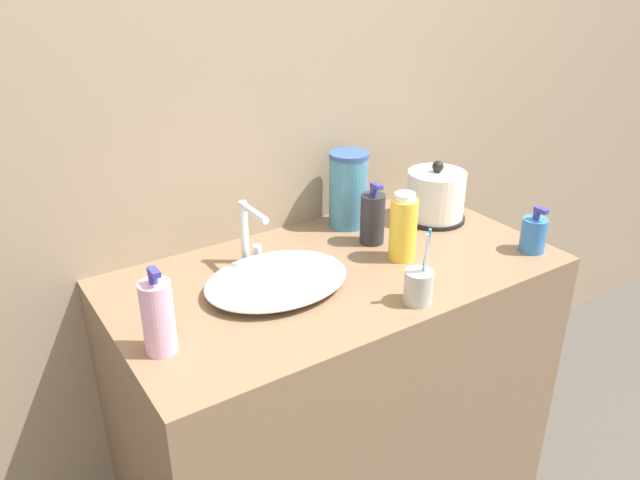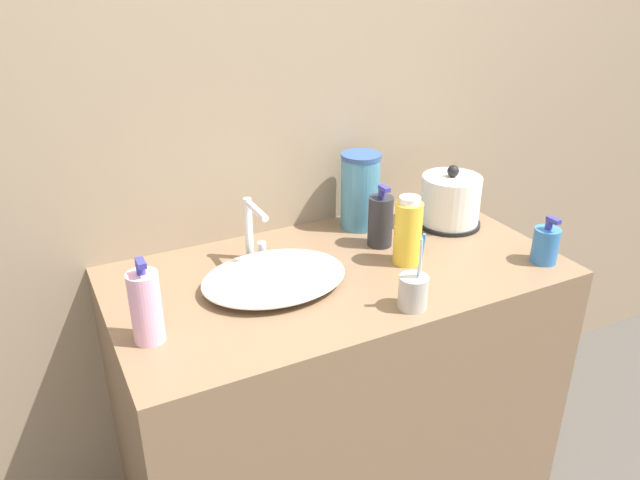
# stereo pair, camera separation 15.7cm
# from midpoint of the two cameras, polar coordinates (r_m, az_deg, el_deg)

# --- Properties ---
(wall_back) EXTENTS (6.00, 0.04, 2.60)m
(wall_back) POSITION_cam_midpoint_polar(r_m,az_deg,el_deg) (1.77, -7.27, 15.10)
(wall_back) COLOR gray
(wall_back) RESTS_ON ground_plane
(vanity_counter) EXTENTS (1.18, 0.63, 0.84)m
(vanity_counter) POSITION_cam_midpoint_polar(r_m,az_deg,el_deg) (1.88, -1.04, -14.07)
(vanity_counter) COLOR brown
(vanity_counter) RESTS_ON ground_plane
(sink_basin) EXTENTS (0.37, 0.29, 0.05)m
(sink_basin) POSITION_cam_midpoint_polar(r_m,az_deg,el_deg) (1.56, -6.88, -3.68)
(sink_basin) COLOR silver
(sink_basin) RESTS_ON vanity_counter
(faucet) EXTENTS (0.06, 0.14, 0.18)m
(faucet) POSITION_cam_midpoint_polar(r_m,az_deg,el_deg) (1.65, -9.24, 0.81)
(faucet) COLOR silver
(faucet) RESTS_ON vanity_counter
(electric_kettle) EXTENTS (0.19, 0.19, 0.19)m
(electric_kettle) POSITION_cam_midpoint_polar(r_m,az_deg,el_deg) (1.93, 8.22, 3.82)
(electric_kettle) COLOR black
(electric_kettle) RESTS_ON vanity_counter
(toothbrush_cup) EXTENTS (0.07, 0.07, 0.20)m
(toothbrush_cup) POSITION_cam_midpoint_polar(r_m,az_deg,el_deg) (1.49, 6.04, -4.28)
(toothbrush_cup) COLOR #B7B2A8
(toothbrush_cup) RESTS_ON vanity_counter
(lotion_bottle) EXTENTS (0.07, 0.07, 0.20)m
(lotion_bottle) POSITION_cam_midpoint_polar(r_m,az_deg,el_deg) (1.35, -17.87, -6.79)
(lotion_bottle) COLOR #EAA8C6
(lotion_bottle) RESTS_ON vanity_counter
(shampoo_bottle) EXTENTS (0.07, 0.07, 0.19)m
(shampoo_bottle) POSITION_cam_midpoint_polar(r_m,az_deg,el_deg) (1.67, 4.96, 1.08)
(shampoo_bottle) COLOR gold
(shampoo_bottle) RESTS_ON vanity_counter
(mouthwash_bottle) EXTENTS (0.07, 0.07, 0.13)m
(mouthwash_bottle) POSITION_cam_midpoint_polar(r_m,az_deg,el_deg) (1.79, 16.60, 0.46)
(mouthwash_bottle) COLOR #3370B7
(mouthwash_bottle) RESTS_ON vanity_counter
(hand_cream_bottle) EXTENTS (0.07, 0.07, 0.18)m
(hand_cream_bottle) POSITION_cam_midpoint_polar(r_m,az_deg,el_deg) (1.76, 2.29, 1.95)
(hand_cream_bottle) COLOR #28282D
(hand_cream_bottle) RESTS_ON vanity_counter
(water_pitcher) EXTENTS (0.12, 0.12, 0.23)m
(water_pitcher) POSITION_cam_midpoint_polar(r_m,az_deg,el_deg) (1.86, 0.18, 4.60)
(water_pitcher) COLOR teal
(water_pitcher) RESTS_ON vanity_counter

